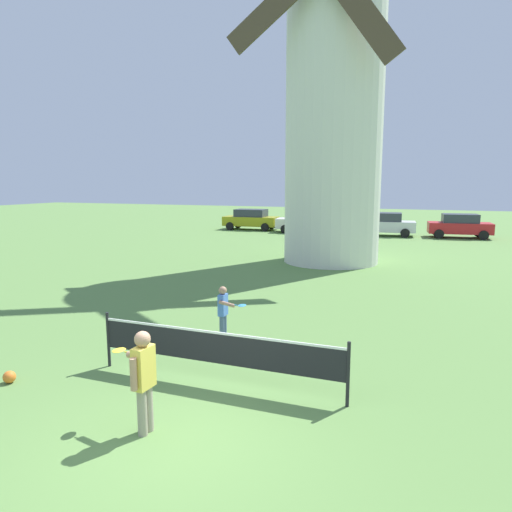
{
  "coord_description": "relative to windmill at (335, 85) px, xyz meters",
  "views": [
    {
      "loc": [
        3.28,
        -5.37,
        3.62
      ],
      "look_at": [
        -0.23,
        3.8,
        2.06
      ],
      "focal_mm": 32.63,
      "sensor_mm": 36.0,
      "label": 1
    }
  ],
  "objects": [
    {
      "name": "parked_car_silver",
      "position": [
        1.15,
        11.64,
        -6.97
      ],
      "size": [
        4.32,
        2.18,
        1.56
      ],
      "color": "silver",
      "rests_on": "ground_plane"
    },
    {
      "name": "parked_car_mustard",
      "position": [
        -8.74,
        12.22,
        -6.97
      ],
      "size": [
        4.19,
        1.99,
        1.56
      ],
      "color": "#999919",
      "rests_on": "ground_plane"
    },
    {
      "name": "parked_car_cream",
      "position": [
        -4.15,
        11.72,
        -6.97
      ],
      "size": [
        4.66,
        2.36,
        1.56
      ],
      "color": "silver",
      "rests_on": "ground_plane"
    },
    {
      "name": "stray_ball",
      "position": [
        -2.73,
        -15.03,
        -7.66
      ],
      "size": [
        0.22,
        0.22,
        0.22
      ],
      "primitive_type": "sphere",
      "color": "orange",
      "rests_on": "ground_plane"
    },
    {
      "name": "player_near",
      "position": [
        0.55,
        -15.59,
        -6.91
      ],
      "size": [
        0.81,
        0.63,
        1.54
      ],
      "color": "#9E937F",
      "rests_on": "ground_plane"
    },
    {
      "name": "tennis_net",
      "position": [
        0.82,
        -13.73,
        -7.09
      ],
      "size": [
        4.78,
        0.06,
        1.1
      ],
      "color": "black",
      "rests_on": "ground_plane"
    },
    {
      "name": "windmill",
      "position": [
        0.0,
        0.0,
        0.0
      ],
      "size": [
        7.95,
        4.97,
        15.78
      ],
      "color": "silver",
      "rests_on": "ground_plane"
    },
    {
      "name": "player_far",
      "position": [
        -0.09,
        -11.44,
        -7.07
      ],
      "size": [
        0.73,
        0.49,
        1.25
      ],
      "color": "slate",
      "rests_on": "ground_plane"
    },
    {
      "name": "ground_plane",
      "position": [
        1.05,
        -15.53,
        -7.78
      ],
      "size": [
        120.0,
        120.0,
        0.0
      ],
      "primitive_type": "plane",
      "color": "#5B8442"
    },
    {
      "name": "parked_car_red",
      "position": [
        5.96,
        12.13,
        -6.97
      ],
      "size": [
        4.02,
        2.18,
        1.56
      ],
      "color": "red",
      "rests_on": "ground_plane"
    }
  ]
}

